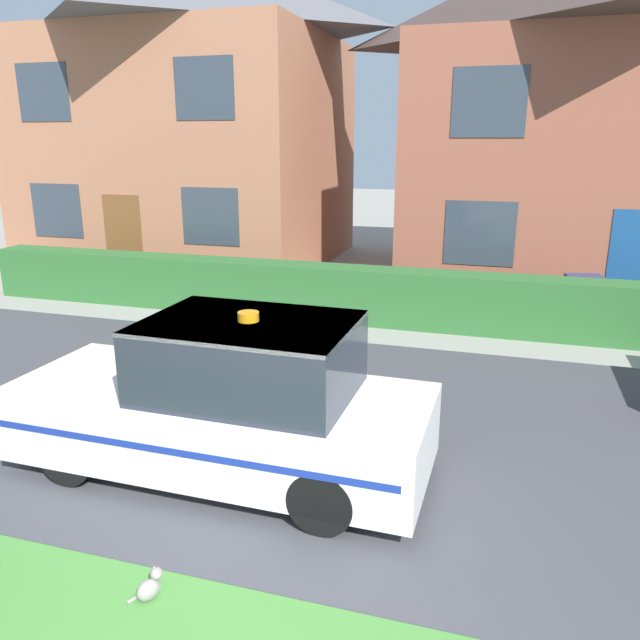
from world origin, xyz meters
name	(u,v)px	position (x,y,z in m)	size (l,w,h in m)	color
road_strip	(372,426)	(0.00, 4.09, 0.01)	(28.00, 6.18, 0.01)	#424247
garden_hedge	(355,295)	(-1.31, 8.46, 0.52)	(15.93, 0.69, 1.05)	#2D662D
police_car	(229,403)	(-1.20, 2.62, 0.78)	(4.35, 1.72, 1.76)	black
cat	(150,587)	(-1.00, 0.69, 0.10)	(0.24, 0.23, 0.24)	gray
house_left	(191,108)	(-7.20, 13.47, 4.18)	(7.95, 6.92, 8.20)	#A86B4C
house_right	(592,109)	(3.00, 13.46, 4.03)	(8.23, 6.77, 7.89)	#93513D
wheelie_bin	(583,306)	(2.78, 8.84, 0.53)	(0.72, 0.77, 1.05)	#474C8C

